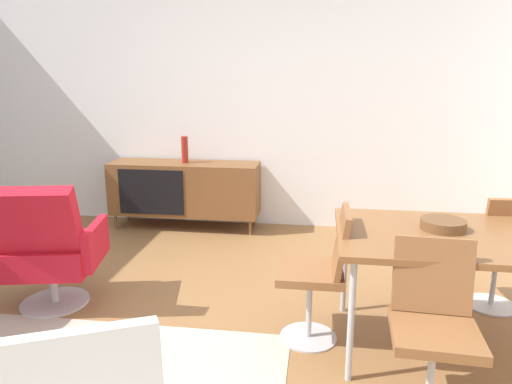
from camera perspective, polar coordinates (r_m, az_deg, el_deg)
name	(u,v)px	position (r m, az deg, el deg)	size (l,w,h in m)	color
ground_plane	(170,347)	(3.07, -10.51, -18.16)	(8.32, 8.32, 0.00)	olive
wall_back	(241,97)	(5.13, -1.90, 11.53)	(6.80, 0.12, 2.80)	white
sideboard	(185,188)	(5.10, -8.71, 0.46)	(1.60, 0.45, 0.72)	brown
vase_cobalt	(185,150)	(5.02, -8.70, 5.15)	(0.07, 0.07, 0.28)	maroon
dining_table	(478,242)	(2.98, 25.47, -5.51)	(1.60, 0.90, 0.74)	brown
wooden_bowl_on_table	(443,224)	(2.97, 21.89, -3.70)	(0.26, 0.26, 0.06)	brown
dining_chair_back_right	(502,248)	(3.66, 27.88, -6.03)	(0.43, 0.45, 0.86)	brown
dining_chair_front_left	(433,323)	(2.48, 20.83, -14.71)	(0.42, 0.44, 0.86)	brown
dining_chair_near_window	(320,270)	(2.92, 7.87, -9.40)	(0.43, 0.40, 0.86)	brown
lounge_chair_red	(45,246)	(3.59, -24.38, -6.08)	(0.81, 0.76, 0.95)	red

